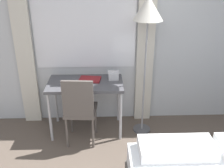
{
  "coord_description": "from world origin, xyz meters",
  "views": [
    {
      "loc": [
        -0.29,
        -0.76,
        2.18
      ],
      "look_at": [
        -0.19,
        2.07,
        0.9
      ],
      "focal_mm": 42.0,
      "sensor_mm": 36.0,
      "label": 1
    }
  ],
  "objects_px": {
    "standing_lamp": "(148,16)",
    "book": "(90,79)",
    "desk": "(85,87)",
    "telephone": "(113,75)",
    "desk_chair": "(80,107)"
  },
  "relations": [
    {
      "from": "standing_lamp",
      "to": "book",
      "type": "height_order",
      "value": "standing_lamp"
    },
    {
      "from": "desk_chair",
      "to": "standing_lamp",
      "type": "distance_m",
      "value": 1.41
    },
    {
      "from": "standing_lamp",
      "to": "book",
      "type": "relative_size",
      "value": 5.97
    },
    {
      "from": "standing_lamp",
      "to": "telephone",
      "type": "height_order",
      "value": "standing_lamp"
    },
    {
      "from": "desk",
      "to": "book",
      "type": "height_order",
      "value": "book"
    },
    {
      "from": "desk_chair",
      "to": "desk",
      "type": "bearing_deg",
      "value": 83.17
    },
    {
      "from": "standing_lamp",
      "to": "telephone",
      "type": "distance_m",
      "value": 0.93
    },
    {
      "from": "standing_lamp",
      "to": "telephone",
      "type": "relative_size",
      "value": 11.82
    },
    {
      "from": "desk",
      "to": "telephone",
      "type": "distance_m",
      "value": 0.42
    },
    {
      "from": "desk",
      "to": "standing_lamp",
      "type": "height_order",
      "value": "standing_lamp"
    },
    {
      "from": "desk",
      "to": "book",
      "type": "xyz_separation_m",
      "value": [
        0.06,
        0.07,
        0.09
      ]
    },
    {
      "from": "telephone",
      "to": "desk",
      "type": "bearing_deg",
      "value": -164.88
    },
    {
      "from": "book",
      "to": "desk_chair",
      "type": "bearing_deg",
      "value": -107.69
    },
    {
      "from": "book",
      "to": "standing_lamp",
      "type": "bearing_deg",
      "value": -9.25
    },
    {
      "from": "standing_lamp",
      "to": "book",
      "type": "distance_m",
      "value": 1.14
    }
  ]
}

